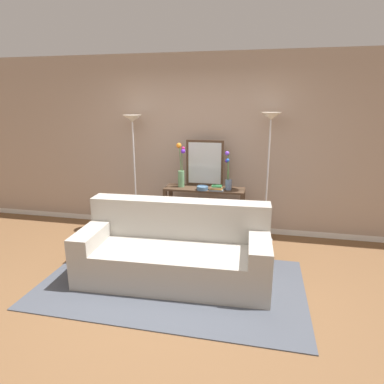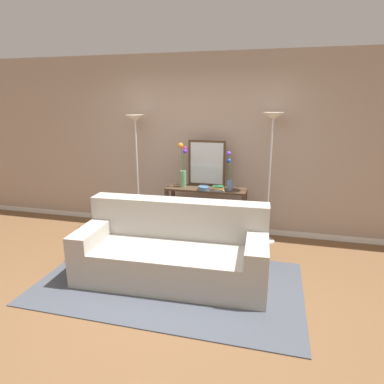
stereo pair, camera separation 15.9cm
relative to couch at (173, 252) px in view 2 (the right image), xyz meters
name	(u,v)px [view 2 (the right image)]	position (x,y,z in m)	size (l,w,h in m)	color
ground_plane	(155,294)	(-0.08, -0.41, -0.32)	(16.00, 16.00, 0.02)	brown
back_wall	(199,145)	(-0.08, 1.67, 1.04)	(12.00, 0.15, 2.72)	white
area_rug	(170,283)	(0.00, -0.16, -0.31)	(2.95, 1.67, 0.01)	#474C56
couch	(173,252)	(0.00, 0.00, 0.00)	(2.20, 0.99, 0.88)	#ADA89E
console_table	(206,204)	(0.12, 1.25, 0.23)	(1.18, 0.37, 0.78)	#473323
floor_lamp_left	(136,141)	(-0.99, 1.32, 1.12)	(0.28, 0.28, 1.83)	silver
floor_lamp_right	(272,142)	(1.02, 1.32, 1.16)	(0.28, 0.28, 1.88)	silver
wall_mirror	(207,163)	(0.10, 1.40, 0.82)	(0.56, 0.02, 0.69)	#473323
vase_tall_flowers	(183,170)	(-0.23, 1.24, 0.72)	(0.13, 0.11, 0.66)	#669E6B
vase_short_flowers	(230,177)	(0.47, 1.22, 0.66)	(0.11, 0.10, 0.56)	#6B84AD
fruit_bowl	(204,188)	(0.11, 1.13, 0.50)	(0.17, 0.17, 0.06)	#4C7093
book_stack	(218,188)	(0.32, 1.14, 0.50)	(0.20, 0.17, 0.07)	slate
book_row_under_console	(187,232)	(-0.17, 1.25, -0.26)	(0.37, 0.17, 0.12)	slate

